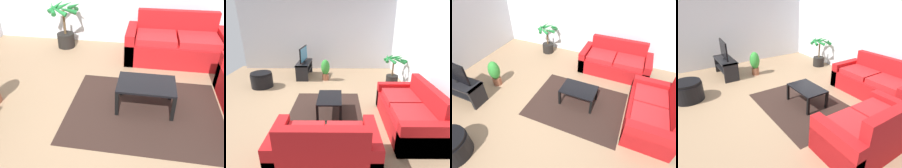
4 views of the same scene
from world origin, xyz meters
The scene contains 10 objects.
ground_plane centered at (0.00, 0.00, 0.00)m, with size 6.60×6.60×0.00m, color #937556.
wall_back centered at (0.00, 3.00, 1.35)m, with size 6.00×0.06×2.70m, color silver.
couch_main centered at (1.19, 2.28, 0.30)m, with size 1.94×0.90×0.90m.
couch_loveseat centered at (2.28, 0.63, 0.30)m, with size 0.90×1.61×0.90m.
tv_stand centered at (-1.95, -0.40, 0.35)m, with size 1.10×0.45×0.54m.
tv centered at (-1.95, -0.40, 0.82)m, with size 0.89×0.11×0.54m.
coffee_table centered at (0.68, 0.64, 0.35)m, with size 0.81×0.55×0.41m.
area_rug centered at (0.68, 0.54, 0.00)m, with size 2.20×1.70×0.01m, color black.
potted_palm centered at (-1.15, 2.56, 0.45)m, with size 0.76×0.75×1.01m.
potted_plant_small centered at (-1.60, 0.38, 0.39)m, with size 0.29×0.29×0.71m.
Camera 3 is at (1.58, -2.27, 3.04)m, focal length 27.65 mm.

